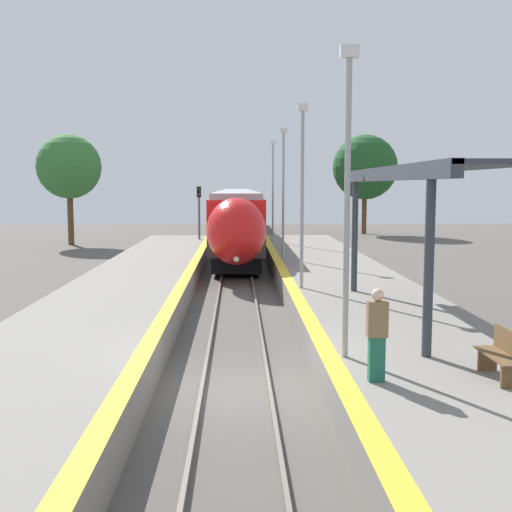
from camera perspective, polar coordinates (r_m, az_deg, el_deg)
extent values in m
plane|color=#56514C|center=(14.08, -1.82, -11.86)|extent=(120.00, 120.00, 0.00)
cube|color=slate|center=(14.08, -4.81, -11.56)|extent=(0.08, 90.00, 0.15)
cube|color=slate|center=(14.07, 1.17, -11.54)|extent=(0.08, 90.00, 0.15)
cube|color=black|center=(40.52, -1.72, 0.97)|extent=(2.38, 20.76, 0.85)
cube|color=#38383D|center=(40.45, -1.73, 2.23)|extent=(2.71, 22.57, 0.93)
cube|color=white|center=(40.41, -1.73, 3.11)|extent=(2.72, 22.57, 0.32)
cube|color=red|center=(40.37, -1.74, 4.34)|extent=(2.71, 22.57, 1.41)
cube|color=black|center=(40.37, -1.74, 4.24)|extent=(2.74, 20.76, 0.78)
cube|color=#9E9EA3|center=(40.35, -1.74, 5.55)|extent=(2.44, 22.57, 0.30)
cylinder|color=black|center=(32.50, -3.01, -0.67)|extent=(0.12, 0.93, 0.93)
cylinder|color=black|center=(32.50, -0.47, -0.66)|extent=(0.12, 0.93, 0.93)
cylinder|color=black|center=(34.68, -2.92, -0.23)|extent=(0.12, 0.93, 0.93)
cylinder|color=black|center=(34.68, -0.54, -0.23)|extent=(0.12, 0.93, 0.93)
cylinder|color=black|center=(46.42, -2.61, 1.41)|extent=(0.12, 0.93, 0.93)
cylinder|color=black|center=(46.41, -0.83, 1.42)|extent=(0.12, 0.93, 0.93)
cylinder|color=black|center=(48.61, -2.56, 1.63)|extent=(0.12, 0.93, 0.93)
cylinder|color=black|center=(48.61, -0.87, 1.64)|extent=(0.12, 0.93, 0.93)
ellipsoid|color=red|center=(27.98, -1.76, 2.21)|extent=(2.60, 3.45, 2.93)
ellipsoid|color=black|center=(27.52, -1.76, 3.14)|extent=(1.90, 2.01, 1.49)
sphere|color=#F9F4CC|center=(26.79, -1.76, -0.29)|extent=(0.24, 0.24, 0.24)
cube|color=black|center=(63.82, -1.70, 2.90)|extent=(2.38, 20.76, 0.85)
cube|color=#38383D|center=(63.78, -1.71, 3.70)|extent=(2.71, 22.57, 0.93)
cube|color=white|center=(63.75, -1.71, 4.26)|extent=(2.72, 22.57, 0.32)
cube|color=red|center=(63.73, -1.71, 5.04)|extent=(2.71, 22.57, 1.41)
cube|color=black|center=(63.73, -1.71, 4.98)|extent=(2.74, 20.76, 0.78)
cube|color=#9E9EA3|center=(63.72, -1.71, 5.81)|extent=(2.44, 22.57, 0.30)
cylinder|color=black|center=(55.76, -2.45, 2.22)|extent=(0.12, 0.93, 0.93)
cylinder|color=black|center=(55.76, -0.97, 2.23)|extent=(0.12, 0.93, 0.93)
cylinder|color=black|center=(57.96, -2.42, 2.38)|extent=(0.12, 0.93, 0.93)
cylinder|color=black|center=(57.96, -0.99, 2.38)|extent=(0.12, 0.93, 0.93)
cylinder|color=black|center=(69.73, -2.29, 3.03)|extent=(0.12, 0.93, 0.93)
cylinder|color=black|center=(69.72, -1.11, 3.04)|extent=(0.12, 0.93, 0.93)
cylinder|color=black|center=(71.92, -2.27, 3.13)|extent=(0.12, 0.93, 0.93)
cylinder|color=black|center=(71.92, -1.13, 3.13)|extent=(0.12, 0.93, 0.93)
cube|color=gray|center=(14.53, 14.82, -9.66)|extent=(4.74, 64.00, 0.89)
cube|color=yellow|center=(13.96, 6.21, -8.22)|extent=(0.40, 64.00, 0.01)
cube|color=gray|center=(14.50, -17.63, -9.78)|extent=(4.31, 64.00, 0.89)
cube|color=yellow|center=(13.97, -9.88, -8.26)|extent=(0.40, 64.00, 0.01)
cube|color=brown|center=(12.08, 21.73, -9.92)|extent=(0.36, 0.06, 0.42)
cube|color=brown|center=(13.02, 19.87, -8.68)|extent=(0.36, 0.06, 0.42)
cube|color=brown|center=(12.49, 20.80, -8.28)|extent=(0.44, 1.42, 0.03)
cube|color=brown|center=(12.51, 21.70, -7.19)|extent=(0.04, 1.42, 0.44)
cube|color=#1E604C|center=(11.79, 10.65, -8.99)|extent=(0.28, 0.20, 0.81)
cube|color=#7F6647|center=(11.62, 10.72, -5.51)|extent=(0.36, 0.22, 0.64)
sphere|color=beige|center=(11.54, 10.77, -3.41)|extent=(0.22, 0.22, 0.22)
cylinder|color=#59595E|center=(42.01, -5.07, 2.74)|extent=(0.14, 0.14, 3.64)
cube|color=black|center=(41.94, -5.10, 5.70)|extent=(0.28, 0.20, 0.70)
sphere|color=black|center=(41.82, -5.11, 5.93)|extent=(0.14, 0.14, 0.14)
sphere|color=red|center=(41.83, -5.10, 5.47)|extent=(0.14, 0.14, 0.14)
cylinder|color=#9E9EA3|center=(12.96, 8.09, 3.99)|extent=(0.12, 0.12, 5.97)
cube|color=silver|center=(13.21, 8.31, 17.57)|extent=(0.36, 0.20, 0.24)
cylinder|color=#9E9EA3|center=(21.82, 4.12, 4.93)|extent=(0.12, 0.12, 5.97)
cube|color=silver|center=(21.97, 4.18, 13.05)|extent=(0.36, 0.20, 0.24)
cylinder|color=#9E9EA3|center=(30.73, 2.44, 5.32)|extent=(0.12, 0.12, 5.97)
cube|color=silver|center=(30.83, 2.47, 11.10)|extent=(0.36, 0.20, 0.24)
cylinder|color=#9E9EA3|center=(39.65, 1.51, 5.53)|extent=(0.12, 0.12, 5.97)
cube|color=silver|center=(39.73, 1.53, 10.01)|extent=(0.36, 0.20, 0.24)
cylinder|color=#333842|center=(13.42, 15.11, -0.96)|extent=(0.20, 0.20, 3.69)
cylinder|color=#333842|center=(21.39, 8.77, 1.80)|extent=(0.20, 0.20, 3.69)
cube|color=#333842|center=(17.30, 11.35, 7.17)|extent=(0.24, 11.23, 0.36)
cube|color=#333842|center=(17.53, 14.25, 7.48)|extent=(2.00, 11.23, 0.10)
cylinder|color=brown|center=(49.78, -16.15, 3.22)|extent=(0.44, 0.44, 3.90)
sphere|color=#337033|center=(49.74, -16.29, 7.64)|extent=(4.72, 4.72, 4.72)
cylinder|color=brown|center=(59.46, 9.59, 3.74)|extent=(0.44, 0.44, 3.72)
sphere|color=#1E5123|center=(59.43, 9.67, 7.79)|extent=(5.86, 5.86, 5.86)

